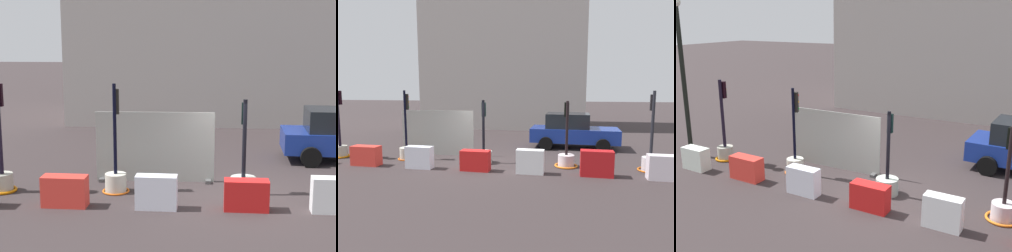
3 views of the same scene
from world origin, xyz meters
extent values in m
plane|color=#362D2D|center=(0.00, 0.00, 0.00)|extent=(120.00, 120.00, 0.00)
cylinder|color=#B5B2A2|center=(-6.51, 0.12, 0.25)|extent=(0.59, 0.59, 0.51)
sphere|color=red|center=(-6.50, 0.35, 2.87)|extent=(0.10, 0.10, 0.10)
sphere|color=orange|center=(-6.50, 0.35, 2.66)|extent=(0.10, 0.10, 0.10)
sphere|color=green|center=(-6.50, 0.35, 2.46)|extent=(0.10, 0.10, 0.10)
torus|color=orange|center=(-6.51, 0.12, 0.04)|extent=(0.78, 0.78, 0.08)
cylinder|color=beige|center=(-3.37, 0.26, 0.26)|extent=(0.59, 0.59, 0.52)
cylinder|color=black|center=(-3.37, 0.26, 1.76)|extent=(0.10, 0.10, 2.48)
cube|color=black|center=(-3.34, 0.37, 2.50)|extent=(0.18, 0.17, 0.68)
sphere|color=red|center=(-3.32, 0.45, 2.73)|extent=(0.09, 0.09, 0.09)
sphere|color=orange|center=(-3.32, 0.45, 2.50)|extent=(0.09, 0.09, 0.09)
sphere|color=green|center=(-3.32, 0.45, 2.27)|extent=(0.09, 0.09, 0.09)
torus|color=orange|center=(-3.37, 0.26, 0.03)|extent=(0.75, 0.75, 0.05)
cylinder|color=#AEB8AD|center=(0.10, 0.18, 0.25)|extent=(0.69, 0.69, 0.50)
cylinder|color=black|center=(0.10, 0.18, 1.55)|extent=(0.11, 0.11, 2.11)
cube|color=black|center=(0.09, 0.30, 2.22)|extent=(0.16, 0.14, 0.57)
sphere|color=red|center=(0.09, 0.37, 2.41)|extent=(0.10, 0.10, 0.10)
sphere|color=orange|center=(0.09, 0.37, 2.22)|extent=(0.10, 0.10, 0.10)
sphere|color=green|center=(0.09, 0.37, 2.02)|extent=(0.10, 0.10, 0.10)
cube|color=red|center=(-4.47, -0.98, 0.39)|extent=(1.15, 0.51, 0.79)
cube|color=white|center=(-2.15, -1.05, 0.43)|extent=(1.04, 0.44, 0.86)
cube|color=red|center=(0.08, -1.02, 0.39)|extent=(1.11, 0.49, 0.77)
cube|color=white|center=(2.14, -1.07, 0.44)|extent=(1.01, 0.43, 0.88)
cylinder|color=black|center=(2.68, 5.17, 0.34)|extent=(0.69, 0.32, 0.67)
cylinder|color=black|center=(2.55, 3.21, 0.34)|extent=(0.69, 0.32, 0.67)
cube|color=#9FA29B|center=(-2.38, 1.33, 1.04)|extent=(3.46, 0.04, 2.07)
cube|color=#4C4C4C|center=(-3.94, 1.33, 0.05)|extent=(0.16, 0.50, 0.10)
cube|color=#4C4C4C|center=(-0.82, 1.33, 0.05)|extent=(0.16, 0.50, 0.10)
camera|label=1|loc=(-1.15, -13.21, 4.36)|focal=54.82mm
camera|label=2|loc=(3.05, -11.66, 3.08)|focal=32.01mm
camera|label=3|loc=(4.31, -10.40, 5.28)|focal=42.69mm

